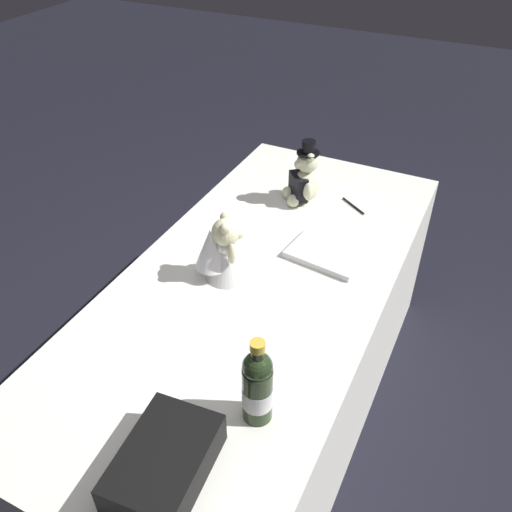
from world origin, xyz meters
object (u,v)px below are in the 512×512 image
at_px(teddy_bear_groom, 304,180).
at_px(gift_case_black, 165,463).
at_px(champagne_bottle, 257,386).
at_px(signing_pen, 354,206).
at_px(guestbook, 327,253).
at_px(teddy_bear_bride, 222,251).

distance_m(teddy_bear_groom, gift_case_black, 1.32).
bearing_deg(champagne_bottle, signing_pen, -175.54).
xyz_separation_m(gift_case_black, guestbook, (-0.99, 0.05, -0.04)).
height_order(champagne_bottle, gift_case_black, champagne_bottle).
relative_size(teddy_bear_bride, signing_pen, 1.93).
distance_m(teddy_bear_bride, signing_pen, 0.70).
relative_size(teddy_bear_groom, gift_case_black, 0.90).
height_order(signing_pen, guestbook, guestbook).
bearing_deg(gift_case_black, guestbook, 177.15).
bearing_deg(teddy_bear_bride, guestbook, 133.17).
relative_size(teddy_bear_bride, guestbook, 0.90).
bearing_deg(guestbook, gift_case_black, 4.47).
distance_m(teddy_bear_bride, champagne_bottle, 0.59).
bearing_deg(signing_pen, teddy_bear_groom, -78.95).
bearing_deg(teddy_bear_groom, gift_case_black, 7.70).
bearing_deg(champagne_bottle, guestbook, -174.31).
bearing_deg(gift_case_black, teddy_bear_bride, -161.67).
bearing_deg(gift_case_black, teddy_bear_groom, -172.30).
height_order(signing_pen, gift_case_black, gift_case_black).
relative_size(signing_pen, guestbook, 0.47).
relative_size(teddy_bear_groom, signing_pen, 2.17).
xyz_separation_m(signing_pen, gift_case_black, (1.35, -0.04, 0.04)).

